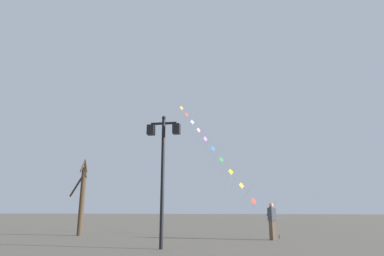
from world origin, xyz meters
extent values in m
plane|color=#756B5B|center=(0.00, 20.00, 0.00)|extent=(160.00, 160.00, 0.00)
cylinder|color=black|center=(-1.85, 9.78, 2.44)|extent=(0.14, 0.14, 4.88)
sphere|color=black|center=(-1.85, 9.78, 4.96)|extent=(0.16, 0.16, 0.16)
cube|color=black|center=(-1.85, 9.78, 4.73)|extent=(1.04, 0.08, 0.08)
cube|color=black|center=(-2.37, 9.78, 4.48)|extent=(0.28, 0.28, 0.40)
cube|color=beige|center=(-2.37, 9.78, 4.48)|extent=(0.19, 0.19, 0.30)
cube|color=black|center=(-1.33, 9.78, 4.48)|extent=(0.28, 0.28, 0.40)
cube|color=beige|center=(-1.33, 9.78, 4.48)|extent=(0.19, 0.19, 0.30)
cylinder|color=brown|center=(2.78, 15.19, 0.09)|extent=(0.06, 0.06, 0.18)
cylinder|color=silver|center=(2.19, 16.02, 1.02)|extent=(1.20, 1.69, 1.69)
cylinder|color=silver|center=(1.27, 17.33, 2.33)|extent=(0.70, 0.97, 0.97)
cylinder|color=silver|center=(0.59, 18.28, 3.29)|extent=(0.70, 0.97, 0.97)
cylinder|color=silver|center=(-0.08, 19.23, 4.24)|extent=(0.70, 0.97, 0.97)
cylinder|color=silver|center=(-0.75, 20.18, 5.20)|extent=(0.70, 0.97, 0.97)
cylinder|color=silver|center=(-1.42, 21.13, 6.16)|extent=(0.70, 0.97, 0.97)
cylinder|color=silver|center=(-2.10, 22.08, 7.11)|extent=(0.70, 0.97, 0.97)
cylinder|color=silver|center=(-2.77, 23.03, 8.07)|extent=(0.70, 0.97, 0.97)
cylinder|color=silver|center=(-3.44, 23.99, 9.03)|extent=(0.70, 0.97, 0.97)
cylinder|color=silver|center=(-4.12, 24.94, 9.98)|extent=(0.70, 0.97, 0.97)
cube|color=red|center=(1.60, 16.86, 1.85)|extent=(0.32, 0.25, 0.39)
cylinder|color=red|center=(1.60, 16.86, 1.57)|extent=(0.04, 0.05, 0.26)
cube|color=orange|center=(0.93, 17.81, 2.81)|extent=(0.31, 0.26, 0.39)
cylinder|color=orange|center=(0.93, 17.81, 2.54)|extent=(0.03, 0.03, 0.23)
cube|color=yellow|center=(0.26, 18.76, 3.77)|extent=(0.35, 0.21, 0.39)
cylinder|color=yellow|center=(0.26, 18.76, 3.47)|extent=(0.03, 0.03, 0.28)
cube|color=green|center=(-0.42, 19.71, 4.72)|extent=(0.34, 0.22, 0.39)
cylinder|color=green|center=(-0.42, 19.71, 4.45)|extent=(0.02, 0.02, 0.23)
cube|color=blue|center=(-1.09, 20.66, 5.68)|extent=(0.33, 0.24, 0.39)
cylinder|color=blue|center=(-1.09, 20.66, 5.40)|extent=(0.04, 0.05, 0.25)
cube|color=purple|center=(-1.76, 21.61, 6.63)|extent=(0.28, 0.30, 0.39)
cylinder|color=purple|center=(-1.76, 21.61, 6.32)|extent=(0.05, 0.05, 0.31)
cube|color=pink|center=(-2.43, 22.56, 7.59)|extent=(0.28, 0.29, 0.39)
cylinder|color=pink|center=(-2.43, 22.56, 7.33)|extent=(0.03, 0.03, 0.21)
cube|color=white|center=(-3.11, 23.51, 8.55)|extent=(0.36, 0.19, 0.39)
cylinder|color=white|center=(-3.11, 23.51, 8.27)|extent=(0.03, 0.04, 0.25)
cube|color=red|center=(-3.78, 24.46, 9.50)|extent=(0.31, 0.26, 0.39)
cylinder|color=red|center=(-3.78, 24.46, 9.24)|extent=(0.03, 0.03, 0.21)
cube|color=orange|center=(-4.45, 25.41, 10.46)|extent=(0.30, 0.27, 0.39)
cylinder|color=orange|center=(-4.45, 25.41, 10.15)|extent=(0.05, 0.06, 0.31)
cube|color=brown|center=(2.41, 14.16, 0.45)|extent=(0.32, 0.36, 0.90)
cube|color=#3F3F47|center=(2.41, 14.16, 1.18)|extent=(0.39, 0.45, 0.60)
sphere|color=tan|center=(2.41, 14.16, 1.60)|extent=(0.22, 0.22, 0.22)
cylinder|color=#3F3F47|center=(2.30, 14.35, 1.35)|extent=(0.27, 0.38, 0.50)
cylinder|color=#423323|center=(-7.94, 14.99, 1.88)|extent=(0.29, 0.29, 3.76)
cylinder|color=#423323|center=(-7.73, 14.41, 3.77)|extent=(0.49, 1.23, 0.83)
cylinder|color=#423323|center=(-7.73, 14.71, 3.60)|extent=(0.57, 0.71, 0.98)
cylinder|color=#423323|center=(-8.38, 15.10, 2.77)|extent=(0.99, 0.34, 1.33)
cylinder|color=#423323|center=(-7.62, 14.54, 3.79)|extent=(0.73, 1.00, 0.86)
camera|label=1|loc=(1.42, -2.23, 1.41)|focal=30.10mm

